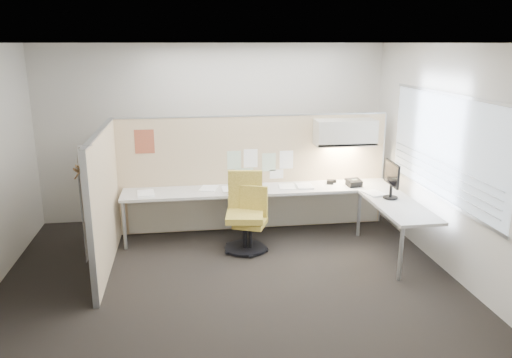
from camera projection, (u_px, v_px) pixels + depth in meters
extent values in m
cube|color=black|center=(228.00, 275.00, 6.24)|extent=(5.50, 4.50, 0.01)
cube|color=white|center=(224.00, 42.00, 5.49)|extent=(5.50, 4.50, 0.01)
cube|color=beige|center=(214.00, 133.00, 8.01)|extent=(5.50, 0.02, 2.80)
cube|color=beige|center=(253.00, 237.00, 3.72)|extent=(5.50, 0.02, 2.80)
cube|color=beige|center=(445.00, 158.00, 6.25)|extent=(0.02, 4.50, 2.80)
cube|color=#ADBDC9|center=(444.00, 147.00, 6.21)|extent=(0.01, 2.80, 1.30)
cube|color=#CDB38E|center=(254.00, 173.00, 7.61)|extent=(4.10, 0.06, 1.75)
cube|color=#CDB38E|center=(105.00, 201.00, 6.27)|extent=(0.06, 2.20, 1.75)
cube|color=beige|center=(260.00, 190.00, 7.34)|extent=(4.00, 0.60, 0.04)
cube|color=beige|center=(399.00, 206.00, 6.59)|extent=(0.60, 1.47, 0.04)
cube|color=beige|center=(257.00, 207.00, 7.70)|extent=(3.90, 0.02, 0.64)
cylinder|color=#A5A8AA|center=(124.00, 226.00, 6.93)|extent=(0.05, 0.05, 0.69)
cylinder|color=#A5A8AA|center=(401.00, 254.00, 6.00)|extent=(0.05, 0.05, 0.69)
cylinder|color=#A5A8AA|center=(359.00, 214.00, 7.40)|extent=(0.05, 0.05, 0.69)
cube|color=beige|center=(345.00, 132.00, 7.43)|extent=(0.90, 0.36, 0.38)
cube|color=#FFEABF|center=(344.00, 146.00, 7.48)|extent=(0.60, 0.06, 0.02)
cube|color=#8CBF8C|center=(234.00, 160.00, 7.47)|extent=(0.21, 0.00, 0.28)
cube|color=white|center=(251.00, 158.00, 7.50)|extent=(0.21, 0.00, 0.28)
cube|color=#8CBF8C|center=(269.00, 162.00, 7.56)|extent=(0.21, 0.00, 0.28)
cube|color=white|center=(286.00, 160.00, 7.59)|extent=(0.21, 0.00, 0.28)
cube|color=#8CBF8C|center=(244.00, 174.00, 7.55)|extent=(0.28, 0.00, 0.18)
cube|color=white|center=(277.00, 174.00, 7.63)|extent=(0.21, 0.00, 0.14)
cube|color=#E6491D|center=(144.00, 142.00, 7.21)|extent=(0.28, 0.00, 0.35)
cylinder|color=black|center=(245.00, 248.00, 6.96)|extent=(0.57, 0.57, 0.03)
cylinder|color=black|center=(245.00, 233.00, 6.90)|extent=(0.07, 0.07, 0.44)
cube|color=#DFC553|center=(245.00, 216.00, 6.84)|extent=(0.57, 0.57, 0.09)
cube|color=#DFC553|center=(245.00, 189.00, 6.98)|extent=(0.48, 0.14, 0.54)
cylinder|color=black|center=(250.00, 249.00, 6.95)|extent=(0.46, 0.46, 0.03)
cylinder|color=black|center=(250.00, 237.00, 6.90)|extent=(0.05, 0.05, 0.35)
cube|color=#DFC553|center=(250.00, 223.00, 6.85)|extent=(0.53, 0.53, 0.07)
cube|color=#DFC553|center=(254.00, 201.00, 6.96)|extent=(0.38, 0.20, 0.44)
cylinder|color=black|center=(390.00, 197.00, 6.86)|extent=(0.20, 0.20, 0.02)
cylinder|color=black|center=(391.00, 191.00, 6.84)|extent=(0.04, 0.04, 0.18)
cube|color=black|center=(392.00, 174.00, 6.77)|extent=(0.06, 0.48, 0.32)
cube|color=black|center=(392.00, 174.00, 6.77)|extent=(0.02, 0.44, 0.28)
cube|color=black|center=(354.00, 183.00, 7.44)|extent=(0.22, 0.22, 0.12)
cylinder|color=black|center=(348.00, 181.00, 7.44)|extent=(0.06, 0.17, 0.04)
cube|color=black|center=(332.00, 181.00, 7.63)|extent=(0.14, 0.06, 0.05)
cube|color=black|center=(330.00, 182.00, 7.54)|extent=(0.11, 0.08, 0.06)
cube|color=silver|center=(85.00, 145.00, 5.16)|extent=(0.14, 0.02, 0.02)
cylinder|color=silver|center=(79.00, 154.00, 5.17)|extent=(0.02, 0.02, 0.14)
cube|color=#AD7F4C|center=(80.00, 166.00, 5.21)|extent=(0.02, 0.39, 0.12)
cube|color=#AD7F4C|center=(78.00, 169.00, 5.24)|extent=(0.02, 0.39, 0.12)
cube|color=#B0B1BC|center=(83.00, 219.00, 5.31)|extent=(0.01, 0.07, 0.98)
cube|color=white|center=(146.00, 193.00, 7.05)|extent=(0.26, 0.32, 0.03)
cube|color=white|center=(209.00, 188.00, 7.30)|extent=(0.30, 0.35, 0.02)
cube|color=white|center=(230.00, 190.00, 7.21)|extent=(0.23, 0.30, 0.03)
cube|color=white|center=(287.00, 187.00, 7.40)|extent=(0.26, 0.32, 0.01)
cube|color=white|center=(305.00, 186.00, 7.41)|extent=(0.24, 0.31, 0.02)
cube|color=white|center=(374.00, 193.00, 7.06)|extent=(0.30, 0.35, 0.02)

